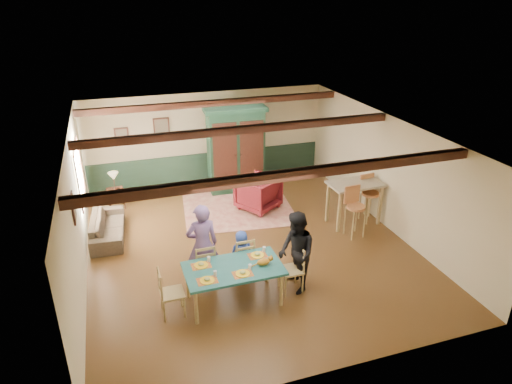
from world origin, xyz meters
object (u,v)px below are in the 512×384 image
object	(u,v)px
dining_chair_end_right	(291,269)
dining_chair_far_right	(243,257)
person_child	(242,254)
armchair	(258,193)
person_woman	(296,253)
table_lamp	(114,181)
dining_table	(234,285)
dining_chair_end_left	(172,292)
counter_table	(354,203)
bar_stool_right	(370,199)
person_man	(202,245)
sofa	(108,227)
bar_stool_left	(355,213)
end_table	(116,199)
dining_chair_far_left	(204,264)
armoire	(236,150)
cat	(264,261)

from	to	relation	value
dining_chair_end_right	dining_chair_far_right	bearing A→B (deg)	-133.83
person_child	armchair	size ratio (longest dim) A/B	1.03
dining_chair_end_right	person_woman	distance (m)	0.36
dining_chair_end_right	table_lamp	xyz separation A→B (m)	(-3.03, 4.81, 0.30)
dining_table	dining_chair_end_left	distance (m)	1.14
dining_table	counter_table	bearing A→B (deg)	29.98
table_lamp	bar_stool_right	distance (m)	6.58
dining_chair_end_left	table_lamp	size ratio (longest dim) A/B	1.95
dining_chair_end_left	counter_table	xyz separation A→B (m)	(4.79, 2.12, 0.07)
dining_chair_end_left	dining_chair_end_right	xyz separation A→B (m)	(2.27, 0.02, 0.00)
armchair	dining_chair_end_left	bearing A→B (deg)	19.57
person_man	sofa	size ratio (longest dim) A/B	0.93
table_lamp	armchair	bearing A→B (deg)	-18.78
bar_stool_right	bar_stool_left	bearing A→B (deg)	-148.43
end_table	dining_chair_far_left	bearing A→B (deg)	-70.04
sofa	end_table	world-z (taller)	sofa
dining_chair_end_left	bar_stool_left	xyz separation A→B (m)	(4.49, 1.52, 0.14)
dining_chair_far_left	dining_chair_end_left	size ratio (longest dim) A/B	1.00
dining_chair_end_left	armchair	bearing A→B (deg)	-38.21
person_woman	person_child	size ratio (longest dim) A/B	1.64
sofa	bar_stool_left	size ratio (longest dim) A/B	1.51
dining_table	counter_table	world-z (taller)	counter_table
table_lamp	dining_chair_far_left	bearing A→B (deg)	-70.04
dining_chair_far_right	bar_stool_left	xyz separation A→B (m)	(2.97, 0.79, 0.14)
person_man	armoire	bearing A→B (deg)	-114.43
dining_chair_end_right	end_table	size ratio (longest dim) A/B	1.78
person_child	dining_table	bearing A→B (deg)	63.43
person_man	end_table	size ratio (longest dim) A/B	3.24
dining_table	dining_chair_end_left	world-z (taller)	dining_chair_end_left
armchair	bar_stool_left	xyz separation A→B (m)	(1.69, -2.10, 0.17)
dining_chair_end_left	counter_table	world-z (taller)	counter_table
dining_chair_end_right	person_woman	bearing A→B (deg)	90.00
armoire	end_table	xyz separation A→B (m)	(-3.36, -0.17, -0.95)
dining_chair_end_left	cat	xyz separation A→B (m)	(1.68, -0.09, 0.36)
sofa	end_table	size ratio (longest dim) A/B	3.49
person_child	bar_stool_left	world-z (taller)	bar_stool_left
cat	bar_stool_left	world-z (taller)	bar_stool_left
dining_chair_end_left	table_lamp	bearing A→B (deg)	8.46
dining_chair_far_right	dining_chair_end_right	bearing A→B (deg)	136.17
dining_chair_end_left	bar_stool_right	bearing A→B (deg)	-68.54
dining_chair_end_right	armchair	bearing A→B (deg)	171.14
dining_table	armoire	bearing A→B (deg)	73.61
dining_chair_end_left	end_table	distance (m)	4.90
dining_chair_far_right	bar_stool_left	bearing A→B (deg)	-165.46
dining_chair_far_right	person_child	distance (m)	0.08
end_table	person_man	bearing A→B (deg)	-69.69
dining_chair_end_left	dining_chair_end_right	distance (m)	2.27
dining_chair_end_left	person_man	bearing A→B (deg)	-43.15
person_child	bar_stool_right	distance (m)	3.93
dining_table	dining_chair_end_right	size ratio (longest dim) A/B	1.89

